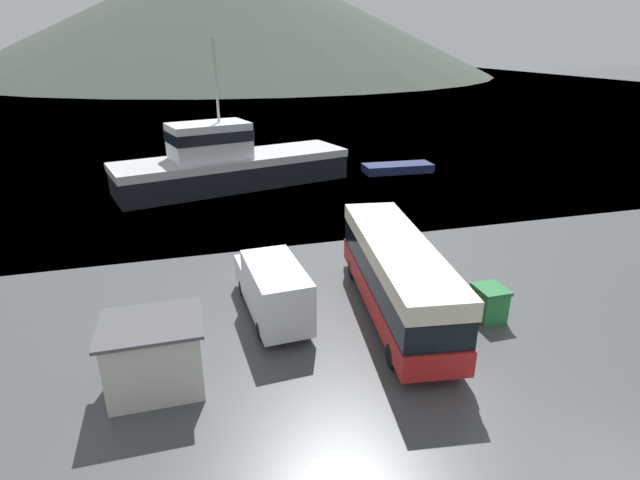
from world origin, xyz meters
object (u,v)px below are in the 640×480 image
at_px(tour_bus, 396,274).
at_px(delivery_van, 273,287).
at_px(dock_kiosk, 155,355).
at_px(small_boat, 398,168).
at_px(fishing_boat, 229,163).
at_px(storage_bin, 489,303).

xyz_separation_m(tour_bus, delivery_van, (-5.15, 1.22, -0.53)).
bearing_deg(dock_kiosk, tour_bus, 14.06).
bearing_deg(small_boat, fishing_boat, 94.88).
distance_m(storage_bin, small_boat, 25.76).
height_order(storage_bin, dock_kiosk, dock_kiosk).
relative_size(tour_bus, small_boat, 1.74).
bearing_deg(delivery_van, fishing_boat, 85.47).
height_order(fishing_boat, small_boat, fishing_boat).
height_order(tour_bus, storage_bin, tour_bus).
bearing_deg(dock_kiosk, storage_bin, 4.06).
height_order(delivery_van, dock_kiosk, delivery_van).
xyz_separation_m(fishing_boat, small_boat, (15.17, 0.65, -1.58)).
distance_m(tour_bus, fishing_boat, 23.18).
height_order(tour_bus, fishing_boat, fishing_boat).
distance_m(tour_bus, delivery_van, 5.32).
relative_size(storage_bin, small_boat, 0.23).
distance_m(storage_bin, dock_kiosk, 13.63).
relative_size(tour_bus, delivery_van, 1.73).
xyz_separation_m(delivery_van, small_boat, (15.59, 22.13, -0.97)).
height_order(fishing_boat, dock_kiosk, fishing_boat).
relative_size(tour_bus, storage_bin, 7.54).
distance_m(delivery_van, dock_kiosk, 6.00).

